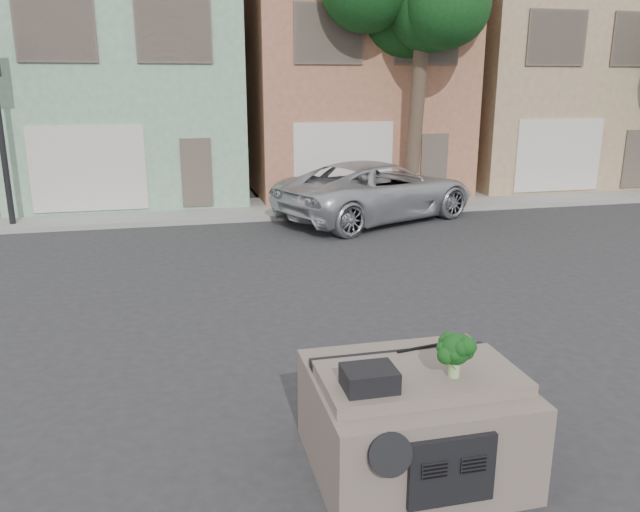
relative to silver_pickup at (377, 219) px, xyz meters
name	(u,v)px	position (x,y,z in m)	size (l,w,h in m)	color
ground_plane	(337,349)	(-3.44, -8.55, 0.00)	(120.00, 120.00, 0.00)	#303033
sidewalk	(250,209)	(-3.44, 1.95, 0.07)	(40.00, 3.00, 0.15)	gray
townhouse_mint	(129,84)	(-6.94, 5.95, 3.77)	(7.20, 8.20, 7.55)	#87B292
townhouse_tan	(343,84)	(0.56, 5.95, 3.77)	(7.20, 8.20, 7.55)	#AB6B4F
townhouse_beige	(528,84)	(8.06, 5.95, 3.77)	(7.20, 8.20, 7.55)	tan
silver_pickup	(377,219)	(0.00, 0.00, 0.00)	(2.79, 6.06, 1.68)	silver
traffic_signal	(0,133)	(-9.94, 0.95, 2.55)	(0.40, 0.40, 5.10)	black
tree_near	(417,67)	(1.56, 1.25, 4.25)	(4.40, 4.00, 8.50)	#123E16
car_dashboard	(413,417)	(-3.44, -11.55, 0.56)	(2.00, 1.80, 1.12)	#75645B
instrument_hump	(369,378)	(-4.02, -11.90, 1.22)	(0.48, 0.38, 0.20)	black
wiper_arm	(426,347)	(-3.16, -11.17, 1.13)	(0.70, 0.03, 0.02)	black
broccoli	(455,355)	(-3.17, -11.85, 1.34)	(0.36, 0.36, 0.43)	#0F3710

